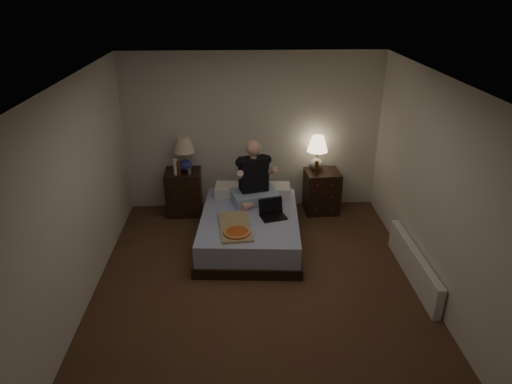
{
  "coord_description": "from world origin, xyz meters",
  "views": [
    {
      "loc": [
        -0.23,
        -4.62,
        3.41
      ],
      "look_at": [
        0.0,
        0.9,
        0.85
      ],
      "focal_mm": 32.0,
      "sensor_mm": 36.0,
      "label": 1
    }
  ],
  "objects_px": {
    "bed": "(250,229)",
    "lamp_left": "(185,154)",
    "water_bottle": "(176,167)",
    "soda_can": "(189,171)",
    "radiator": "(414,265)",
    "person": "(255,172)",
    "beer_bottle_left": "(179,168)",
    "nightstand_left": "(184,192)",
    "lamp_right": "(317,153)",
    "pizza_box": "(237,233)",
    "laptop": "(274,210)",
    "nightstand_right": "(322,191)",
    "beer_bottle_right": "(317,168)"
  },
  "relations": [
    {
      "from": "lamp_left",
      "to": "water_bottle",
      "type": "distance_m",
      "value": 0.25
    },
    {
      "from": "nightstand_right",
      "to": "radiator",
      "type": "xyz_separation_m",
      "value": [
        0.83,
        -1.91,
        -0.14
      ]
    },
    {
      "from": "bed",
      "to": "lamp_left",
      "type": "relative_size",
      "value": 3.19
    },
    {
      "from": "bed",
      "to": "water_bottle",
      "type": "relative_size",
      "value": 7.14
    },
    {
      "from": "nightstand_right",
      "to": "pizza_box",
      "type": "xyz_separation_m",
      "value": [
        -1.37,
        -1.52,
        0.14
      ]
    },
    {
      "from": "lamp_left",
      "to": "person",
      "type": "distance_m",
      "value": 1.21
    },
    {
      "from": "radiator",
      "to": "nightstand_right",
      "type": "bearing_deg",
      "value": 113.52
    },
    {
      "from": "lamp_right",
      "to": "beer_bottle_left",
      "type": "height_order",
      "value": "lamp_right"
    },
    {
      "from": "nightstand_right",
      "to": "beer_bottle_left",
      "type": "height_order",
      "value": "beer_bottle_left"
    },
    {
      "from": "bed",
      "to": "laptop",
      "type": "distance_m",
      "value": 0.48
    },
    {
      "from": "beer_bottle_right",
      "to": "radiator",
      "type": "xyz_separation_m",
      "value": [
        0.96,
        -1.8,
        -0.6
      ]
    },
    {
      "from": "water_bottle",
      "to": "pizza_box",
      "type": "relative_size",
      "value": 0.33
    },
    {
      "from": "laptop",
      "to": "radiator",
      "type": "distance_m",
      "value": 1.93
    },
    {
      "from": "nightstand_right",
      "to": "person",
      "type": "distance_m",
      "value": 1.34
    },
    {
      "from": "bed",
      "to": "lamp_right",
      "type": "height_order",
      "value": "lamp_right"
    },
    {
      "from": "laptop",
      "to": "pizza_box",
      "type": "relative_size",
      "value": 0.45
    },
    {
      "from": "lamp_left",
      "to": "lamp_right",
      "type": "bearing_deg",
      "value": 0.66
    },
    {
      "from": "bed",
      "to": "pizza_box",
      "type": "bearing_deg",
      "value": -104.1
    },
    {
      "from": "laptop",
      "to": "soda_can",
      "type": "bearing_deg",
      "value": 125.57
    },
    {
      "from": "lamp_left",
      "to": "radiator",
      "type": "bearing_deg",
      "value": -33.28
    },
    {
      "from": "water_bottle",
      "to": "nightstand_left",
      "type": "bearing_deg",
      "value": 60.12
    },
    {
      "from": "lamp_right",
      "to": "soda_can",
      "type": "height_order",
      "value": "lamp_right"
    },
    {
      "from": "soda_can",
      "to": "water_bottle",
      "type": "bearing_deg",
      "value": -179.08
    },
    {
      "from": "water_bottle",
      "to": "soda_can",
      "type": "bearing_deg",
      "value": 0.92
    },
    {
      "from": "beer_bottle_left",
      "to": "bed",
      "type": "bearing_deg",
      "value": -38.77
    },
    {
      "from": "nightstand_left",
      "to": "laptop",
      "type": "height_order",
      "value": "nightstand_left"
    },
    {
      "from": "person",
      "to": "laptop",
      "type": "bearing_deg",
      "value": -80.57
    },
    {
      "from": "lamp_left",
      "to": "beer_bottle_left",
      "type": "distance_m",
      "value": 0.24
    },
    {
      "from": "lamp_left",
      "to": "laptop",
      "type": "relative_size",
      "value": 1.65
    },
    {
      "from": "nightstand_right",
      "to": "water_bottle",
      "type": "relative_size",
      "value": 2.74
    },
    {
      "from": "lamp_right",
      "to": "laptop",
      "type": "relative_size",
      "value": 1.65
    },
    {
      "from": "soda_can",
      "to": "beer_bottle_left",
      "type": "xyz_separation_m",
      "value": [
        -0.16,
        -0.02,
        0.06
      ]
    },
    {
      "from": "lamp_right",
      "to": "pizza_box",
      "type": "bearing_deg",
      "value": -128.56
    },
    {
      "from": "beer_bottle_left",
      "to": "beer_bottle_right",
      "type": "bearing_deg",
      "value": 0.05
    },
    {
      "from": "radiator",
      "to": "soda_can",
      "type": "bearing_deg",
      "value": 147.98
    },
    {
      "from": "bed",
      "to": "lamp_left",
      "type": "bearing_deg",
      "value": 137.62
    },
    {
      "from": "bed",
      "to": "nightstand_left",
      "type": "bearing_deg",
      "value": 139.13
    },
    {
      "from": "lamp_right",
      "to": "laptop",
      "type": "bearing_deg",
      "value": -124.12
    },
    {
      "from": "person",
      "to": "beer_bottle_left",
      "type": "bearing_deg",
      "value": 144.81
    },
    {
      "from": "water_bottle",
      "to": "person",
      "type": "relative_size",
      "value": 0.27
    },
    {
      "from": "water_bottle",
      "to": "laptop",
      "type": "bearing_deg",
      "value": -34.02
    },
    {
      "from": "water_bottle",
      "to": "pizza_box",
      "type": "bearing_deg",
      "value": -57.31
    },
    {
      "from": "water_bottle",
      "to": "laptop",
      "type": "distance_m",
      "value": 1.74
    },
    {
      "from": "pizza_box",
      "to": "beer_bottle_right",
      "type": "bearing_deg",
      "value": 43.62
    },
    {
      "from": "lamp_left",
      "to": "pizza_box",
      "type": "bearing_deg",
      "value": -63.38
    },
    {
      "from": "water_bottle",
      "to": "pizza_box",
      "type": "height_order",
      "value": "water_bottle"
    },
    {
      "from": "water_bottle",
      "to": "person",
      "type": "bearing_deg",
      "value": -20.26
    },
    {
      "from": "beer_bottle_right",
      "to": "soda_can",
      "type": "bearing_deg",
      "value": 179.39
    },
    {
      "from": "lamp_right",
      "to": "person",
      "type": "height_order",
      "value": "person"
    },
    {
      "from": "nightstand_left",
      "to": "soda_can",
      "type": "relative_size",
      "value": 7.13
    }
  ]
}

